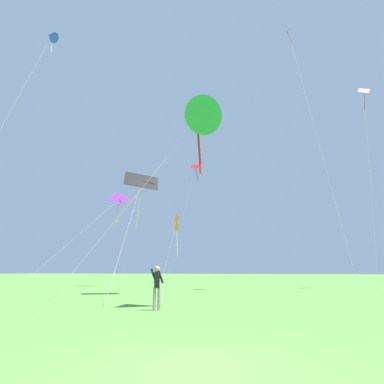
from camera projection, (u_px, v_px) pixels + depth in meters
ground_plane at (194, 367)px, 5.59m from camera, size 400.00×400.00×0.00m
kite_blue_delta at (51, 37)px, 31.57m from camera, size 2.36×9.82×22.08m
kite_pink_low at (365, 104)px, 33.56m from camera, size 1.47×4.93×18.51m
kite_black_large at (140, 190)px, 24.40m from camera, size 4.06×8.77×8.21m
kite_yellow_diamond at (292, 44)px, 30.91m from camera, size 4.11×6.80×22.97m
kite_orange_box at (177, 225)px, 48.11m from camera, size 1.26×6.57×8.70m
kite_green_small at (198, 117)px, 16.70m from camera, size 5.03×6.27×9.46m
kite_red_high at (195, 172)px, 52.94m from camera, size 3.07×5.01×17.15m
kite_purple_streamer at (117, 204)px, 37.06m from camera, size 2.70×10.97×9.55m
person_far_back at (157, 283)px, 13.87m from camera, size 0.50×0.34×1.64m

